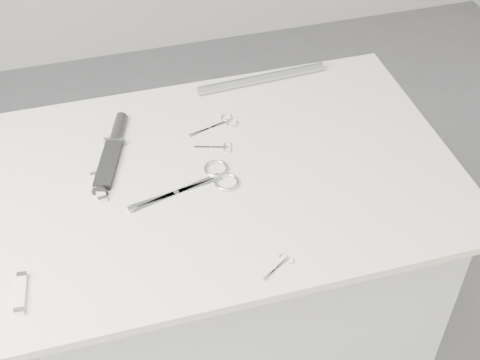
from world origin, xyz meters
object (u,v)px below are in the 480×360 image
object	(u,v)px
embroidery_scissors_a	(221,124)
embroidery_scissors_b	(219,147)
large_shears	(206,181)
metal_rail	(261,79)
tiny_scissors	(281,264)
pocket_knife_a	(21,293)
plinth	(232,299)
sheathed_knife	(113,147)
pocket_knife_b	(99,187)

from	to	relation	value
embroidery_scissors_a	embroidery_scissors_b	size ratio (longest dim) A/B	1.41
large_shears	metal_rail	world-z (taller)	metal_rail
tiny_scissors	pocket_knife_a	bearing A→B (deg)	140.07
embroidery_scissors_a	embroidery_scissors_b	xyz separation A→B (m)	(-0.03, -0.08, -0.00)
embroidery_scissors_a	metal_rail	distance (m)	0.20
plinth	metal_rail	distance (m)	0.59
embroidery_scissors_a	pocket_knife_a	size ratio (longest dim) A/B	1.32
tiny_scissors	pocket_knife_a	world-z (taller)	pocket_knife_a
embroidery_scissors_a	sheathed_knife	distance (m)	0.26
plinth	embroidery_scissors_b	distance (m)	0.48
large_shears	embroidery_scissors_b	xyz separation A→B (m)	(0.06, 0.10, -0.00)
plinth	pocket_knife_a	bearing A→B (deg)	-154.20
metal_rail	sheathed_knife	bearing A→B (deg)	-157.81
metal_rail	embroidery_scissors_a	bearing A→B (deg)	-135.82
plinth	sheathed_knife	distance (m)	0.55
plinth	sheathed_knife	bearing A→B (deg)	149.80
sheathed_knife	pocket_knife_a	distance (m)	0.42
tiny_scissors	sheathed_knife	size ratio (longest dim) A/B	0.30
embroidery_scissors_b	plinth	bearing A→B (deg)	-69.71
large_shears	tiny_scissors	world-z (taller)	large_shears
large_shears	sheathed_knife	xyz separation A→B (m)	(-0.18, 0.16, 0.01)
embroidery_scissors_b	sheathed_knife	world-z (taller)	sheathed_knife
plinth	embroidery_scissors_b	size ratio (longest dim) A/B	10.16
embroidery_scissors_b	metal_rail	distance (m)	0.28
plinth	metal_rail	xyz separation A→B (m)	(0.16, 0.30, 0.48)
sheathed_knife	embroidery_scissors_a	bearing A→B (deg)	-65.84
large_shears	pocket_knife_b	xyz separation A→B (m)	(-0.22, 0.04, 0.00)
embroidery_scissors_a	pocket_knife_b	bearing A→B (deg)	-171.32
large_shears	embroidery_scissors_b	bearing A→B (deg)	48.23
pocket_knife_a	plinth	bearing A→B (deg)	-58.26
embroidery_scissors_a	metal_rail	xyz separation A→B (m)	(0.14, 0.14, 0.01)
plinth	metal_rail	world-z (taller)	metal_rail
large_shears	pocket_knife_a	size ratio (longest dim) A/B	2.59
pocket_knife_b	metal_rail	bearing A→B (deg)	-63.00
pocket_knife_a	pocket_knife_b	world-z (taller)	same
plinth	pocket_knife_a	size ratio (longest dim) A/B	9.49
plinth	embroidery_scissors_b	xyz separation A→B (m)	(-0.00, 0.08, 0.47)
plinth	pocket_knife_a	world-z (taller)	pocket_knife_a
plinth	metal_rail	size ratio (longest dim) A/B	2.66
pocket_knife_a	metal_rail	bearing A→B (deg)	-43.92
embroidery_scissors_b	sheathed_knife	bearing A→B (deg)	-176.84
embroidery_scissors_b	tiny_scissors	bearing A→B (deg)	-68.79
plinth	pocket_knife_a	xyz separation A→B (m)	(-0.46, -0.22, 0.48)
embroidery_scissors_a	metal_rail	world-z (taller)	metal_rail
tiny_scissors	plinth	bearing A→B (deg)	62.02
embroidery_scissors_b	pocket_knife_b	distance (m)	0.29
embroidery_scissors_b	pocket_knife_a	distance (m)	0.55
embroidery_scissors_b	pocket_knife_a	bearing A→B (deg)	-129.35
embroidery_scissors_a	metal_rail	bearing A→B (deg)	27.85
tiny_scissors	sheathed_knife	bearing A→B (deg)	89.18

